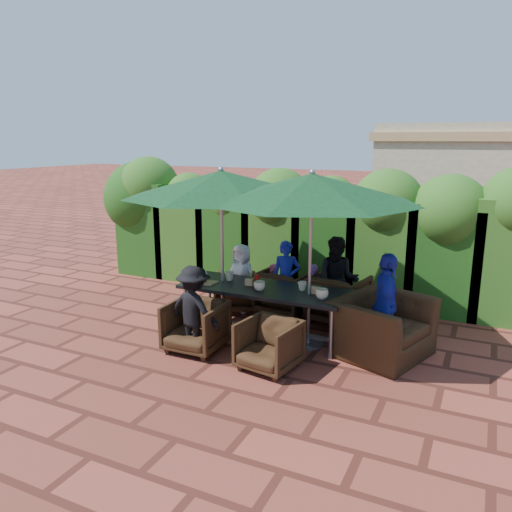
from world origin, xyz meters
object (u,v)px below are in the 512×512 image
at_px(umbrella_right, 312,188).
at_px(chair_far_left, 235,290).
at_px(chair_far_mid, 285,290).
at_px(umbrella_left, 221,184).
at_px(chair_near_left, 196,324).
at_px(chair_far_right, 338,296).
at_px(dining_table, 264,292).
at_px(chair_end_right, 383,318).
at_px(chair_near_right, 269,343).

distance_m(umbrella_right, chair_far_left, 2.64).
relative_size(umbrella_right, chair_far_mid, 3.57).
xyz_separation_m(umbrella_left, chair_far_mid, (0.60, 1.03, -1.81)).
bearing_deg(chair_near_left, chair_far_mid, 73.53).
bearing_deg(chair_far_right, umbrella_right, 93.98).
distance_m(dining_table, chair_far_mid, 1.09).
height_order(umbrella_left, chair_near_left, umbrella_left).
bearing_deg(umbrella_right, chair_far_mid, 126.68).
bearing_deg(dining_table, chair_far_left, 137.12).
bearing_deg(umbrella_right, umbrella_left, 177.94).
distance_m(chair_far_right, chair_end_right, 1.32).
bearing_deg(chair_far_mid, umbrella_left, 65.88).
relative_size(dining_table, chair_near_left, 3.25).
xyz_separation_m(umbrella_right, chair_far_mid, (-0.80, 1.08, -1.81)).
relative_size(umbrella_right, chair_near_left, 3.85).
relative_size(umbrella_right, chair_near_right, 4.16).
relative_size(chair_far_left, chair_far_right, 0.82).
relative_size(umbrella_left, umbrella_right, 0.99).
relative_size(umbrella_left, chair_far_right, 3.42).
bearing_deg(umbrella_right, chair_near_left, -148.21).
distance_m(dining_table, umbrella_left, 1.69).
xyz_separation_m(umbrella_right, chair_far_left, (-1.63, 0.89, -1.87)).
bearing_deg(dining_table, chair_near_left, -126.69).
bearing_deg(chair_end_right, chair_far_left, 92.97).
xyz_separation_m(umbrella_left, chair_far_right, (1.51, 1.03, -1.79)).
xyz_separation_m(chair_far_mid, chair_near_left, (-0.54, -1.91, -0.03)).
relative_size(umbrella_left, chair_far_mid, 3.53).
bearing_deg(umbrella_left, chair_near_right, -39.17).
xyz_separation_m(umbrella_right, chair_near_left, (-1.34, -0.83, -1.84)).
bearing_deg(chair_end_right, umbrella_right, 115.90).
bearing_deg(chair_near_left, dining_table, 52.59).
distance_m(chair_near_left, chair_end_right, 2.53).
bearing_deg(umbrella_left, chair_far_left, 105.44).
bearing_deg(chair_near_right, chair_far_right, 90.08).
height_order(chair_near_left, chair_end_right, chair_end_right).
bearing_deg(chair_far_left, chair_far_right, 161.70).
xyz_separation_m(dining_table, chair_end_right, (1.70, 0.09, -0.15)).
height_order(umbrella_right, chair_far_right, umbrella_right).
bearing_deg(umbrella_left, chair_end_right, 1.55).
distance_m(chair_far_left, chair_near_left, 1.74).
height_order(chair_far_left, chair_end_right, chair_end_right).
xyz_separation_m(chair_far_mid, chair_end_right, (1.80, -0.96, 0.12)).
distance_m(chair_far_left, chair_far_right, 1.76).
bearing_deg(dining_table, chair_near_right, -62.12).
relative_size(umbrella_right, chair_end_right, 2.43).
bearing_deg(umbrella_left, umbrella_right, -2.06).
xyz_separation_m(chair_far_left, chair_end_right, (2.63, -0.77, 0.18)).
relative_size(dining_table, chair_end_right, 2.05).
height_order(chair_far_left, chair_near_left, chair_near_left).
xyz_separation_m(chair_far_right, chair_near_right, (-0.31, -2.01, -0.07)).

